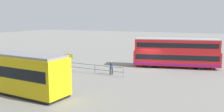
{
  "coord_description": "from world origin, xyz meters",
  "views": [
    {
      "loc": [
        -8.91,
        30.9,
        6.46
      ],
      "look_at": [
        2.89,
        5.23,
        2.16
      ],
      "focal_mm": 40.73,
      "sensor_mm": 36.0,
      "label": 1
    }
  ],
  "objects": [
    {
      "name": "ground_plane",
      "position": [
        0.0,
        0.0,
        0.0
      ],
      "size": [
        160.0,
        160.0,
        0.0
      ],
      "primitive_type": "plane",
      "color": "gray"
    },
    {
      "name": "double_decker_bus",
      "position": [
        -2.86,
        -2.08,
        1.94
      ],
      "size": [
        11.04,
        4.78,
        3.78
      ],
      "color": "red",
      "rests_on": "ground"
    },
    {
      "name": "pedestrian_near_railing",
      "position": [
        3.01,
        5.17,
        0.9
      ],
      "size": [
        0.44,
        0.44,
        1.58
      ],
      "color": "black",
      "rests_on": "ground"
    },
    {
      "name": "pedestrian_railing",
      "position": [
        4.86,
        5.68,
        0.74
      ],
      "size": [
        7.36,
        0.52,
        1.08
      ],
      "color": "gray",
      "rests_on": "ground"
    },
    {
      "name": "info_sign",
      "position": [
        8.09,
        6.17,
        1.61
      ],
      "size": [
        1.1,
        0.24,
        2.33
      ],
      "color": "slate",
      "rests_on": "ground"
    }
  ]
}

